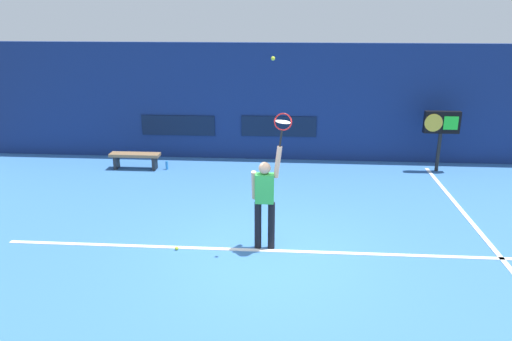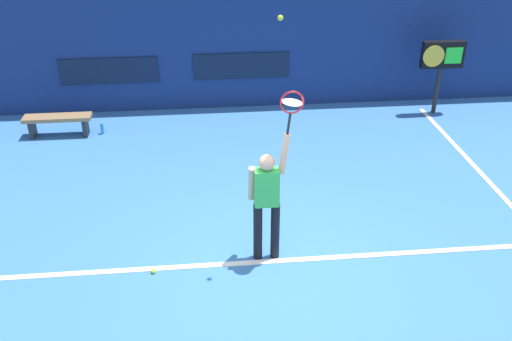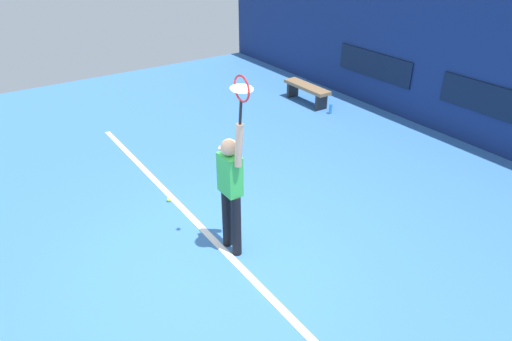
% 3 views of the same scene
% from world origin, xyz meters
% --- Properties ---
extents(ground_plane, '(18.00, 18.00, 0.00)m').
position_xyz_m(ground_plane, '(0.00, 0.00, 0.00)').
color(ground_plane, '#3870B2').
extents(back_wall, '(18.00, 0.20, 3.40)m').
position_xyz_m(back_wall, '(0.00, 6.20, 1.70)').
color(back_wall, navy).
rests_on(back_wall, ground_plane).
extents(sponsor_banner_center, '(2.20, 0.03, 0.60)m').
position_xyz_m(sponsor_banner_center, '(0.00, 6.08, 1.01)').
color(sponsor_banner_center, '#0C1933').
extents(sponsor_banner_portside, '(2.20, 0.03, 0.60)m').
position_xyz_m(sponsor_banner_portside, '(-3.00, 6.08, 0.99)').
color(sponsor_banner_portside, '#0C1933').
extents(court_baseline, '(10.00, 0.10, 0.01)m').
position_xyz_m(court_baseline, '(0.00, 0.17, 0.01)').
color(court_baseline, white).
rests_on(court_baseline, ground_plane).
extents(court_sideline, '(0.10, 7.00, 0.01)m').
position_xyz_m(court_sideline, '(4.22, 2.00, 0.01)').
color(court_sideline, white).
rests_on(court_sideline, ground_plane).
extents(tennis_player, '(0.55, 0.31, 1.99)m').
position_xyz_m(tennis_player, '(-0.08, 0.30, 1.01)').
color(tennis_player, black).
rests_on(tennis_player, ground_plane).
extents(tennis_racket, '(0.35, 0.27, 0.62)m').
position_xyz_m(tennis_racket, '(0.23, 0.30, 2.39)').
color(tennis_racket, black).
extents(tennis_ball, '(0.07, 0.07, 0.07)m').
position_xyz_m(tennis_ball, '(0.05, 0.24, 3.51)').
color(tennis_ball, '#CCE033').
extents(scoreboard_clock, '(0.96, 0.20, 1.68)m').
position_xyz_m(scoreboard_clock, '(4.43, 5.31, 1.31)').
color(scoreboard_clock, black).
rests_on(scoreboard_clock, ground_plane).
extents(court_bench, '(1.40, 0.36, 0.45)m').
position_xyz_m(court_bench, '(-3.99, 4.88, 0.34)').
color(court_bench, olive).
rests_on(court_bench, ground_plane).
extents(water_bottle, '(0.07, 0.07, 0.24)m').
position_xyz_m(water_bottle, '(-3.09, 4.88, 0.12)').
color(water_bottle, '#338CD8').
rests_on(water_bottle, ground_plane).
extents(spare_ball, '(0.07, 0.07, 0.07)m').
position_xyz_m(spare_ball, '(-1.71, 0.09, 0.03)').
color(spare_ball, '#CCE033').
rests_on(spare_ball, ground_plane).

